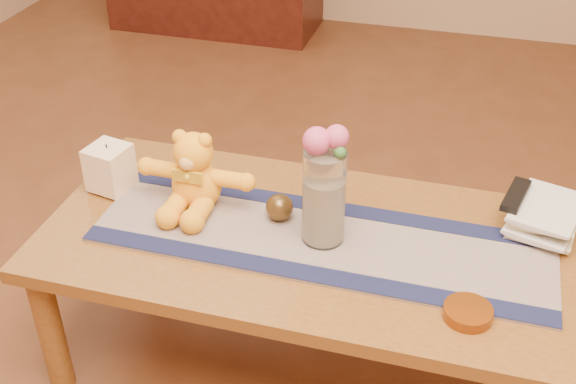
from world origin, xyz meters
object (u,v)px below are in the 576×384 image
(glass_vase, at_px, (324,197))
(amber_dish, at_px, (468,313))
(teddy_bear, at_px, (195,170))
(book_bottom, at_px, (512,216))
(tv_remote, at_px, (516,195))
(bronze_ball, at_px, (279,207))
(pillar_candle, at_px, (110,167))

(glass_vase, xyz_separation_m, amber_dish, (0.39, -0.19, -0.12))
(teddy_bear, relative_size, glass_vase, 1.22)
(book_bottom, relative_size, tv_remote, 1.39)
(bronze_ball, height_order, amber_dish, bronze_ball)
(bronze_ball, bearing_deg, pillar_candle, 177.74)
(teddy_bear, height_order, glass_vase, glass_vase)
(pillar_candle, xyz_separation_m, book_bottom, (1.12, 0.16, -0.06))
(tv_remote, distance_m, amber_dish, 0.43)
(glass_vase, xyz_separation_m, tv_remote, (0.47, 0.22, -0.05))
(bronze_ball, bearing_deg, book_bottom, 16.63)
(teddy_bear, relative_size, pillar_candle, 2.45)
(tv_remote, bearing_deg, bronze_ball, -151.24)
(pillar_candle, height_order, glass_vase, glass_vase)
(bronze_ball, bearing_deg, tv_remote, 15.84)
(bronze_ball, distance_m, tv_remote, 0.63)
(pillar_candle, distance_m, tv_remote, 1.13)
(glass_vase, relative_size, bronze_ball, 3.49)
(tv_remote, xyz_separation_m, amber_dish, (-0.09, -0.41, -0.07))
(glass_vase, distance_m, book_bottom, 0.54)
(bronze_ball, bearing_deg, glass_vase, -21.30)
(glass_vase, xyz_separation_m, bronze_ball, (-0.13, 0.05, -0.09))
(pillar_candle, xyz_separation_m, glass_vase, (0.64, -0.07, 0.07))
(teddy_bear, bearing_deg, bronze_ball, -2.35)
(glass_vase, distance_m, bronze_ball, 0.17)
(pillar_candle, bearing_deg, bronze_ball, -2.26)
(pillar_candle, height_order, amber_dish, pillar_candle)
(bronze_ball, xyz_separation_m, tv_remote, (0.61, 0.17, 0.04))
(pillar_candle, relative_size, tv_remote, 0.81)
(bronze_ball, relative_size, book_bottom, 0.33)
(book_bottom, xyz_separation_m, tv_remote, (-0.00, -0.01, 0.07))
(glass_vase, distance_m, tv_remote, 0.53)
(teddy_bear, relative_size, book_bottom, 1.42)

